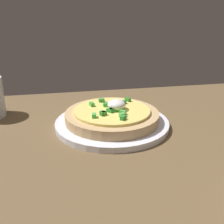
% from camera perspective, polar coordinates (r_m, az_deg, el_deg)
% --- Properties ---
extents(dining_table, '(1.22, 0.77, 0.03)m').
position_cam_1_polar(dining_table, '(0.51, 7.76, -9.19)').
color(dining_table, brown).
rests_on(dining_table, ground).
extents(plate, '(0.25, 0.25, 0.01)m').
position_cam_1_polar(plate, '(0.59, -0.00, -2.38)').
color(plate, white).
rests_on(plate, dining_table).
extents(pizza, '(0.20, 0.20, 0.05)m').
position_cam_1_polar(pizza, '(0.58, 0.03, -0.64)').
color(pizza, tan).
rests_on(pizza, plate).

